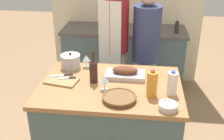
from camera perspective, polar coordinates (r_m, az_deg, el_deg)
The scene contains 18 objects.
kitchen_island at distance 2.74m, azimuth -0.32°, elevation -11.35°, with size 1.26×0.87×0.91m.
back_counter at distance 4.13m, azimuth 2.34°, elevation 2.26°, with size 1.73×0.60×0.92m.
roasting_pan at distance 2.60m, azimuth 2.66°, elevation -0.65°, with size 0.37×0.21×0.11m.
wicker_basket at distance 2.25m, azimuth 1.49°, elevation -5.64°, with size 0.28×0.28×0.04m.
cutting_board at distance 2.57m, azimuth -10.18°, elevation -2.23°, with size 0.31×0.23×0.02m.
stock_pot at distance 2.80m, azimuth -8.40°, elevation 1.76°, with size 0.20×0.20×0.16m.
mixing_bowl at distance 2.18m, azimuth 11.33°, elevation -7.21°, with size 0.15×0.15×0.06m.
juice_jug at distance 2.29m, azimuth 8.14°, elevation -2.81°, with size 0.09×0.09×0.23m.
milk_jug at distance 2.35m, azimuth 12.13°, elevation -2.69°, with size 0.08×0.08×0.21m.
wine_bottle_green at distance 2.49m, azimuth -3.79°, elevation 0.02°, with size 0.07×0.07×0.30m.
wine_glass_left at distance 2.79m, azimuth -5.27°, elevation 2.36°, with size 0.08×0.08×0.13m.
wine_glass_right at distance 2.36m, azimuth -1.57°, elevation -1.98°, with size 0.08×0.08×0.13m.
knife_chef at distance 2.64m, azimuth -10.14°, elevation -1.06°, with size 0.22×0.10×0.01m.
knife_paring at distance 2.59m, azimuth -9.05°, elevation -1.61°, with size 0.17×0.06×0.01m.
condiment_bottle_tall at distance 3.88m, azimuth 13.02°, elevation 8.42°, with size 0.06×0.06×0.16m.
condiment_bottle_short at distance 3.99m, azimuth 2.55°, elevation 9.37°, with size 0.05×0.05×0.14m.
person_cook_aproned at distance 3.29m, azimuth 0.42°, elevation 6.27°, with size 0.33×0.36×1.81m.
person_cook_guest at distance 3.31m, azimuth 6.87°, elevation 3.97°, with size 0.32×0.32×1.60m.
Camera 1 is at (0.26, -2.17, 2.11)m, focal length 45.00 mm.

